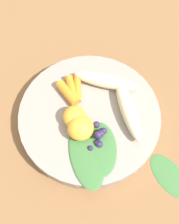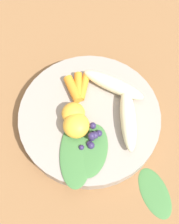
{
  "view_description": "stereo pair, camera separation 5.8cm",
  "coord_description": "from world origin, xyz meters",
  "px_view_note": "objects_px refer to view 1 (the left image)",
  "views": [
    {
      "loc": [
        -0.23,
        0.1,
        0.56
      ],
      "look_at": [
        0.0,
        0.0,
        0.04
      ],
      "focal_mm": 47.98,
      "sensor_mm": 36.0,
      "label": 1
    },
    {
      "loc": [
        -0.25,
        0.05,
        0.56
      ],
      "look_at": [
        0.0,
        0.0,
        0.04
      ],
      "focal_mm": 47.98,
      "sensor_mm": 36.0,
      "label": 2
    }
  ],
  "objects_px": {
    "banana_peeled_right": "(128,110)",
    "kale_leaf_stray": "(169,176)",
    "orange_segment_near": "(80,128)",
    "banana_peeled_left": "(106,81)",
    "bowl": "(90,117)"
  },
  "relations": [
    {
      "from": "bowl",
      "to": "banana_peeled_left",
      "type": "bearing_deg",
      "value": -49.86
    },
    {
      "from": "bowl",
      "to": "banana_peeled_right",
      "type": "height_order",
      "value": "banana_peeled_right"
    },
    {
      "from": "bowl",
      "to": "banana_peeled_left",
      "type": "relative_size",
      "value": 2.14
    },
    {
      "from": "orange_segment_near",
      "to": "kale_leaf_stray",
      "type": "relative_size",
      "value": 0.51
    },
    {
      "from": "kale_leaf_stray",
      "to": "banana_peeled_left",
      "type": "bearing_deg",
      "value": 179.5
    },
    {
      "from": "banana_peeled_right",
      "to": "kale_leaf_stray",
      "type": "distance_m",
      "value": 0.14
    },
    {
      "from": "banana_peeled_right",
      "to": "orange_segment_near",
      "type": "bearing_deg",
      "value": 97.54
    },
    {
      "from": "orange_segment_near",
      "to": "banana_peeled_left",
      "type": "bearing_deg",
      "value": -49.42
    },
    {
      "from": "banana_peeled_right",
      "to": "orange_segment_near",
      "type": "xyz_separation_m",
      "value": [
        0.0,
        0.1,
        0.0
      ]
    },
    {
      "from": "bowl",
      "to": "kale_leaf_stray",
      "type": "xyz_separation_m",
      "value": [
        -0.17,
        -0.09,
        -0.01
      ]
    },
    {
      "from": "bowl",
      "to": "kale_leaf_stray",
      "type": "height_order",
      "value": "bowl"
    },
    {
      "from": "orange_segment_near",
      "to": "kale_leaf_stray",
      "type": "distance_m",
      "value": 0.19
    },
    {
      "from": "banana_peeled_right",
      "to": "orange_segment_near",
      "type": "distance_m",
      "value": 0.1
    },
    {
      "from": "bowl",
      "to": "banana_peeled_right",
      "type": "bearing_deg",
      "value": -113.05
    },
    {
      "from": "bowl",
      "to": "orange_segment_near",
      "type": "relative_size",
      "value": 5.61
    }
  ]
}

